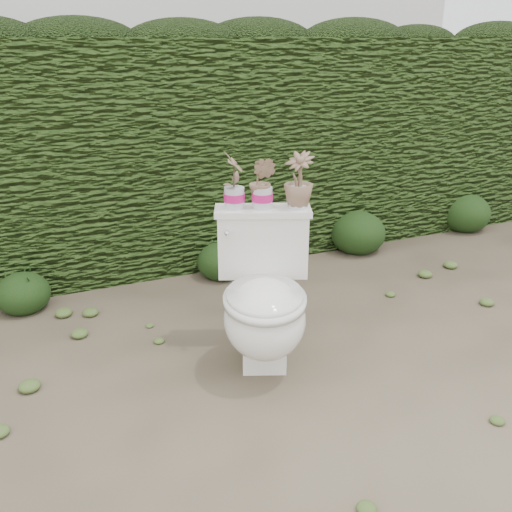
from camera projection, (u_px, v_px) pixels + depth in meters
name	position (u px, v px, depth m)	size (l,w,h in m)	color
ground	(273.00, 340.00, 3.23)	(60.00, 60.00, 0.00)	#73654F
hedge	(184.00, 150.00, 4.30)	(8.00, 1.00, 1.60)	#3B5A1E
house_wall	(128.00, 5.00, 7.85)	(8.00, 3.50, 4.00)	silver
toilet	(264.00, 301.00, 2.88)	(0.68, 0.80, 0.78)	white
potted_plant_left	(234.00, 182.00, 2.90)	(0.15, 0.10, 0.28)	#3A8228
potted_plant_center	(262.00, 184.00, 2.91)	(0.14, 0.11, 0.25)	#3A8228
potted_plant_right	(299.00, 182.00, 2.91)	(0.15, 0.15, 0.27)	#3A8228
liriope_clump_1	(22.00, 289.00, 3.55)	(0.33, 0.33, 0.27)	#223C15
liriope_clump_2	(221.00, 258.00, 4.04)	(0.34, 0.34, 0.27)	#223C15
liriope_clump_3	(358.00, 229.00, 4.52)	(0.43, 0.43, 0.35)	#223C15
liriope_clump_4	(465.00, 210.00, 5.02)	(0.44, 0.44, 0.35)	#223C15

